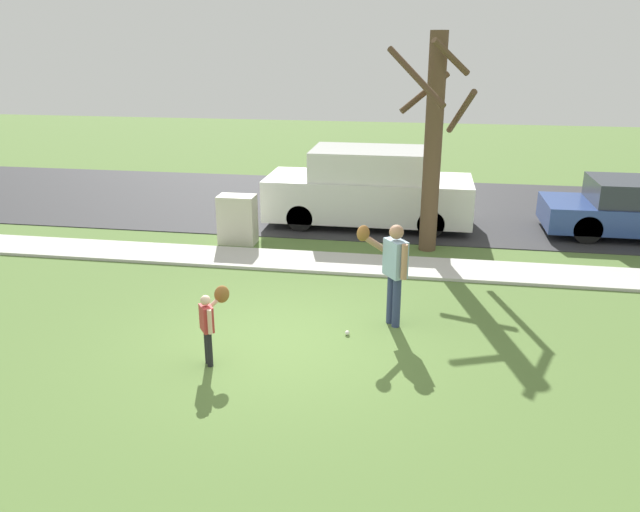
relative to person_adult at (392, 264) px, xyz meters
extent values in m
plane|color=#567538|center=(-1.64, 2.62, -1.04)|extent=(48.00, 48.00, 0.00)
cube|color=beige|center=(-1.64, 2.72, -1.01)|extent=(36.00, 1.20, 0.06)
cube|color=#2D2D30|center=(-1.64, 7.72, -1.03)|extent=(36.00, 6.80, 0.02)
cylinder|color=navy|center=(0.09, -0.06, -0.62)|extent=(0.13, 0.13, 0.84)
cylinder|color=navy|center=(0.00, 0.08, -0.62)|extent=(0.13, 0.13, 0.84)
cube|color=#8CADC6|center=(0.05, 0.01, 0.10)|extent=(0.42, 0.46, 0.60)
sphere|color=#A87A5B|center=(0.05, 0.01, 0.53)|extent=(0.23, 0.23, 0.23)
cylinder|color=#A87A5B|center=(0.19, -0.19, 0.12)|extent=(0.10, 0.10, 0.56)
cylinder|color=#A87A5B|center=(-0.31, 0.07, 0.32)|extent=(0.48, 0.38, 0.40)
ellipsoid|color=brown|center=(-0.47, -0.04, 0.50)|extent=(0.26, 0.24, 0.26)
cylinder|color=black|center=(-2.50, -1.72, -0.77)|extent=(0.08, 0.08, 0.53)
cylinder|color=black|center=(-2.43, -1.81, -0.77)|extent=(0.08, 0.08, 0.53)
cube|color=#B73838|center=(-2.46, -1.76, -0.32)|extent=(0.26, 0.29, 0.38)
sphere|color=beige|center=(-2.46, -1.76, -0.05)|extent=(0.14, 0.14, 0.14)
cylinder|color=beige|center=(-2.43, -1.54, -0.18)|extent=(0.30, 0.24, 0.25)
ellipsoid|color=brown|center=(-2.32, -1.47, -0.06)|extent=(0.26, 0.24, 0.26)
cylinder|color=beige|center=(-2.37, -1.89, -0.31)|extent=(0.06, 0.06, 0.35)
sphere|color=white|center=(-0.64, -0.50, -1.00)|extent=(0.07, 0.07, 0.07)
cube|color=beige|center=(-3.68, 3.79, -0.48)|extent=(0.83, 0.51, 1.11)
cylinder|color=brown|center=(0.57, 4.03, 1.25)|extent=(0.37, 0.37, 4.57)
cylinder|color=brown|center=(1.11, 4.19, 1.93)|extent=(0.53, 1.36, 1.02)
cylinder|color=brown|center=(0.34, 4.42, 2.30)|extent=(1.05, 0.69, 0.85)
cylinder|color=brown|center=(0.16, 3.55, 2.67)|extent=(1.26, 1.11, 1.14)
cylinder|color=brown|center=(0.82, 3.73, 3.03)|extent=(0.84, 0.72, 0.74)
cube|color=silver|center=(-0.91, 5.79, -0.34)|extent=(5.00, 1.95, 1.00)
cube|color=silver|center=(-0.91, 5.79, 0.51)|extent=(2.75, 1.79, 0.70)
cylinder|color=black|center=(0.64, 6.66, -0.70)|extent=(0.64, 0.22, 0.64)
cylinder|color=black|center=(0.64, 4.93, -0.70)|extent=(0.64, 0.22, 0.64)
cylinder|color=black|center=(-2.46, 6.66, -0.70)|extent=(0.64, 0.22, 0.64)
cylinder|color=black|center=(-2.46, 4.93, -0.70)|extent=(0.64, 0.22, 0.64)
cylinder|color=black|center=(4.12, 6.62, -0.70)|extent=(0.64, 0.22, 0.64)
cylinder|color=black|center=(4.12, 5.04, -0.70)|extent=(0.64, 0.22, 0.64)
camera|label=1|loc=(0.41, -9.40, 3.36)|focal=35.39mm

